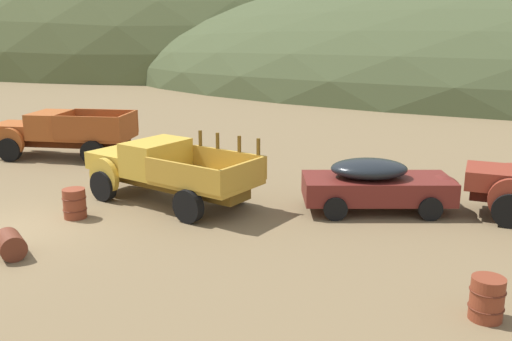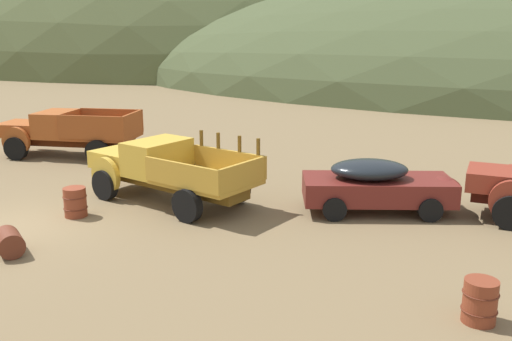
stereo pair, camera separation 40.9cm
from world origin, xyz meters
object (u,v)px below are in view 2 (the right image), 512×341
at_px(truck_oxide_orange, 61,132).
at_px(car_oxblood, 382,185).
at_px(oil_drum_tipped, 9,242).
at_px(oil_drum_by_truck, 480,301).
at_px(oil_drum_spare, 75,202).
at_px(truck_faded_yellow, 160,169).

height_order(truck_oxide_orange, car_oxblood, truck_oxide_orange).
distance_m(car_oxblood, oil_drum_tipped, 10.19).
relative_size(oil_drum_by_truck, oil_drum_spare, 0.98).
distance_m(truck_oxide_orange, car_oxblood, 14.03).
xyz_separation_m(truck_oxide_orange, truck_faded_yellow, (6.85, -4.29, -0.03)).
xyz_separation_m(oil_drum_by_truck, oil_drum_tipped, (-10.57, -0.02, -0.11)).
bearing_deg(oil_drum_tipped, oil_drum_by_truck, 0.11).
height_order(truck_faded_yellow, oil_drum_tipped, truck_faded_yellow).
bearing_deg(truck_faded_yellow, car_oxblood, -153.50).
bearing_deg(truck_faded_yellow, oil_drum_tipped, 93.75).
height_order(truck_oxide_orange, oil_drum_tipped, truck_oxide_orange).
bearing_deg(car_oxblood, oil_drum_by_truck, -84.78).
xyz_separation_m(truck_oxide_orange, oil_drum_spare, (5.27, -6.57, -0.60)).
distance_m(truck_faded_yellow, oil_drum_by_truck, 10.54).
bearing_deg(oil_drum_spare, oil_drum_by_truck, -15.01).
distance_m(truck_oxide_orange, oil_drum_tipped, 10.95).
bearing_deg(car_oxblood, oil_drum_spare, -175.65).
bearing_deg(truck_oxide_orange, oil_drum_by_truck, 141.63).
distance_m(oil_drum_spare, oil_drum_tipped, 2.91).
relative_size(truck_faded_yellow, oil_drum_tipped, 5.80).
height_order(oil_drum_spare, oil_drum_tipped, oil_drum_spare).
distance_m(car_oxblood, oil_drum_by_truck, 6.53).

